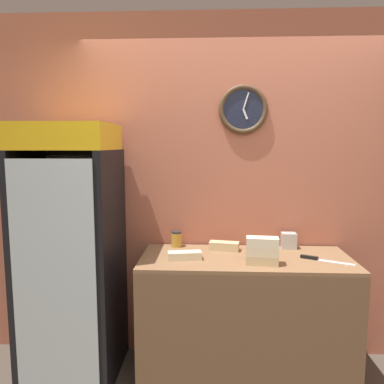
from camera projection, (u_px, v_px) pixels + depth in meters
wall_back at (242, 189)px, 2.97m from camera, size 5.20×0.10×2.70m
prep_counter at (244, 317)px, 2.72m from camera, size 1.49×0.63×0.91m
beverage_cooler at (74, 241)px, 2.75m from camera, size 0.65×0.65×1.85m
sandwich_stack_bottom at (262, 260)px, 2.49m from camera, size 0.22×0.12×0.06m
sandwich_stack_middle at (262, 251)px, 2.49m from camera, size 0.22×0.12×0.06m
sandwich_stack_top at (262, 242)px, 2.48m from camera, size 0.22×0.12×0.06m
sandwich_flat_left at (224, 246)px, 2.83m from camera, size 0.23×0.12×0.06m
sandwich_flat_right at (185, 256)px, 2.60m from camera, size 0.24×0.12×0.06m
chefs_knife at (319, 259)px, 2.58m from camera, size 0.34×0.19×0.02m
condiment_jar at (176, 239)px, 2.93m from camera, size 0.08×0.08×0.12m
napkin_dispenser at (289, 241)px, 2.88m from camera, size 0.11×0.09×0.12m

